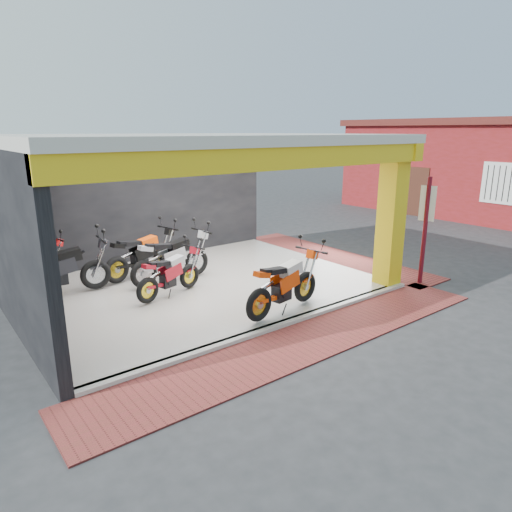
# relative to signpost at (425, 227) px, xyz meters

# --- Properties ---
(ground) EXTENTS (80.00, 80.00, 0.00)m
(ground) POSITION_rel_signpost_xyz_m (-4.60, 1.16, -1.48)
(ground) COLOR #2D2D30
(ground) RESTS_ON ground
(showroom_floor) EXTENTS (8.00, 6.00, 0.10)m
(showroom_floor) POSITION_rel_signpost_xyz_m (-4.60, 3.16, -1.43)
(showroom_floor) COLOR silver
(showroom_floor) RESTS_ON ground
(showroom_ceiling) EXTENTS (8.40, 6.40, 0.20)m
(showroom_ceiling) POSITION_rel_signpost_xyz_m (-4.60, 3.16, 2.12)
(showroom_ceiling) COLOR beige
(showroom_ceiling) RESTS_ON corner_column
(back_wall) EXTENTS (8.20, 0.20, 3.50)m
(back_wall) POSITION_rel_signpost_xyz_m (-4.60, 6.26, 0.27)
(back_wall) COLOR black
(back_wall) RESTS_ON ground
(left_wall) EXTENTS (0.20, 6.20, 3.50)m
(left_wall) POSITION_rel_signpost_xyz_m (-8.70, 3.16, 0.27)
(left_wall) COLOR black
(left_wall) RESTS_ON ground
(corner_column) EXTENTS (0.50, 0.50, 3.50)m
(corner_column) POSITION_rel_signpost_xyz_m (-0.85, 0.41, 0.27)
(corner_column) COLOR gold
(corner_column) RESTS_ON ground
(header_beam_front) EXTENTS (8.40, 0.30, 0.40)m
(header_beam_front) POSITION_rel_signpost_xyz_m (-4.60, 0.16, 1.82)
(header_beam_front) COLOR gold
(header_beam_front) RESTS_ON corner_column
(header_beam_right) EXTENTS (0.30, 6.40, 0.40)m
(header_beam_right) POSITION_rel_signpost_xyz_m (-0.60, 3.16, 1.82)
(header_beam_right) COLOR gold
(header_beam_right) RESTS_ON corner_column
(floor_kerb) EXTENTS (8.00, 0.20, 0.10)m
(floor_kerb) POSITION_rel_signpost_xyz_m (-4.60, 0.14, -1.43)
(floor_kerb) COLOR silver
(floor_kerb) RESTS_ON ground
(paver_front) EXTENTS (9.00, 1.40, 0.03)m
(paver_front) POSITION_rel_signpost_xyz_m (-4.60, -0.64, -1.47)
(paver_front) COLOR maroon
(paver_front) RESTS_ON ground
(paver_right) EXTENTS (1.40, 7.00, 0.03)m
(paver_right) POSITION_rel_signpost_xyz_m (0.20, 3.16, -1.47)
(paver_right) COLOR maroon
(paver_right) RESTS_ON ground
(red_building) EXTENTS (6.40, 14.40, 4.30)m
(red_building) POSITION_rel_signpost_xyz_m (11.39, 3.16, 0.68)
(red_building) COLOR maroon
(red_building) RESTS_ON ground
(signpost) EXTENTS (0.12, 0.37, 2.71)m
(signpost) POSITION_rel_signpost_xyz_m (0.00, 0.00, 0.00)
(signpost) COLOR #5D0E19
(signpost) RESTS_ON ground
(moto_hero) EXTENTS (2.39, 1.19, 1.40)m
(moto_hero) POSITION_rel_signpost_xyz_m (-3.44, 0.66, -0.68)
(moto_hero) COLOR #E94109
(moto_hero) RESTS_ON showroom_floor
(moto_row_a) EXTENTS (2.09, 1.22, 1.21)m
(moto_row_a) POSITION_rel_signpost_xyz_m (-4.98, 3.03, -0.78)
(moto_row_a) COLOR #AF1220
(moto_row_a) RESTS_ON showroom_floor
(moto_row_b) EXTENTS (2.38, 1.02, 1.43)m
(moto_row_b) POSITION_rel_signpost_xyz_m (-4.35, 3.77, -0.67)
(moto_row_b) COLOR #B2B4BA
(moto_row_b) RESTS_ON showroom_floor
(moto_row_c) EXTENTS (2.39, 1.30, 1.39)m
(moto_row_c) POSITION_rel_signpost_xyz_m (-4.79, 4.74, -0.69)
(moto_row_c) COLOR black
(moto_row_c) RESTS_ON showroom_floor
(moto_row_d) EXTENTS (2.48, 1.17, 1.46)m
(moto_row_d) POSITION_rel_signpost_xyz_m (-6.79, 4.31, -0.65)
(moto_row_d) COLOR black
(moto_row_d) RESTS_ON showroom_floor
(moto_row_e) EXTENTS (2.20, 1.15, 1.28)m
(moto_row_e) POSITION_rel_signpost_xyz_m (-7.40, 5.66, -0.74)
(moto_row_e) COLOR red
(moto_row_e) RESTS_ON showroom_floor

